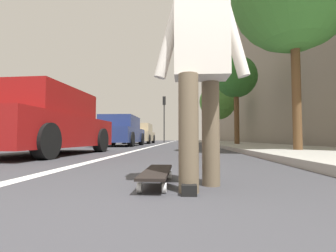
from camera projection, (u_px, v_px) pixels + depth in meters
name	position (u px, v px, depth m)	size (l,w,h in m)	color
ground_plane	(176.00, 147.00, 10.91)	(80.00, 80.00, 0.00)	#38383D
lane_stripe_white	(167.00, 143.00, 20.95)	(52.00, 0.16, 0.01)	silver
sidewalk_curb	(224.00, 143.00, 18.67)	(52.00, 3.20, 0.11)	#9E9B93
building_facade	(245.00, 73.00, 22.82)	(40.00, 1.20, 13.03)	gray
skateboard	(157.00, 173.00, 1.96)	(0.84, 0.20, 0.11)	white
skater_person	(201.00, 63.00, 1.83)	(0.46, 0.72, 1.64)	brown
parked_car_near	(44.00, 124.00, 5.59)	(4.10, 2.03, 1.49)	maroon
parked_car_mid	(121.00, 132.00, 12.44)	(4.32, 1.86, 1.50)	navy
parked_car_far	(140.00, 134.00, 18.77)	(4.48, 1.99, 1.50)	tan
traffic_light	(164.00, 111.00, 23.59)	(0.33, 0.28, 4.44)	#2D2D2D
street_tree_mid	(236.00, 78.00, 12.28)	(2.09, 2.09, 4.52)	brown
street_tree_far	(218.00, 102.00, 18.96)	(2.82, 2.82, 4.65)	brown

